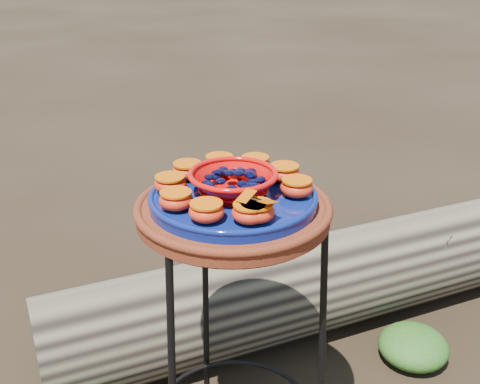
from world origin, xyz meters
name	(u,v)px	position (x,y,z in m)	size (l,w,h in m)	color
plant_stand	(234,351)	(0.00, 0.00, 0.35)	(0.44, 0.44, 0.70)	black
terracotta_saucer	(233,211)	(0.00, 0.00, 0.72)	(0.41, 0.41, 0.03)	#4C1406
cobalt_plate	(233,199)	(0.00, 0.00, 0.75)	(0.35, 0.35, 0.02)	#061659
red_bowl	(233,184)	(0.00, 0.00, 0.78)	(0.18, 0.18, 0.05)	red
glass_gems	(233,167)	(0.00, 0.00, 0.82)	(0.14, 0.14, 0.02)	black
orange_half_0	(257,212)	(0.00, -0.13, 0.78)	(0.07, 0.07, 0.04)	#A82E11
orange_half_1	(297,188)	(0.12, -0.06, 0.78)	(0.07, 0.07, 0.04)	#A82E11
orange_half_2	(284,173)	(0.13, 0.02, 0.78)	(0.07, 0.07, 0.04)	#A82E11
orange_half_3	(255,164)	(0.09, 0.10, 0.78)	(0.07, 0.07, 0.04)	#A82E11
orange_half_4	(219,164)	(0.02, 0.13, 0.78)	(0.07, 0.07, 0.04)	#A82E11
orange_half_5	(188,171)	(-0.06, 0.12, 0.78)	(0.07, 0.07, 0.04)	#A82E11
orange_half_6	(170,184)	(-0.12, 0.06, 0.78)	(0.07, 0.07, 0.04)	#A82E11
orange_half_7	(176,200)	(-0.13, -0.02, 0.78)	(0.07, 0.07, 0.04)	#A82E11
orange_half_8	(206,212)	(-0.09, -0.10, 0.78)	(0.07, 0.07, 0.04)	#A82E11
orange_half_9	(249,213)	(-0.02, -0.13, 0.78)	(0.07, 0.07, 0.04)	#A82E11
butterfly	(257,199)	(0.00, -0.13, 0.80)	(0.09, 0.05, 0.02)	#BA4500
driftwood_log	(303,286)	(0.42, 0.44, 0.16)	(1.73, 0.45, 0.32)	black
foliage_right	(413,345)	(0.67, 0.15, 0.06)	(0.22, 0.22, 0.11)	#1E4317
foliage_back	(114,340)	(-0.21, 0.52, 0.07)	(0.27, 0.27, 0.14)	#1E4317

